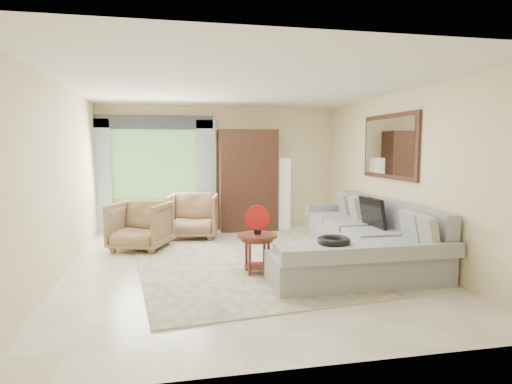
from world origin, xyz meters
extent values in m
plane|color=silver|center=(0.00, 0.00, 0.00)|extent=(6.00, 6.00, 0.00)
cube|color=beige|center=(0.00, 0.07, 0.01)|extent=(3.45, 4.33, 0.02)
cube|color=#96999D|center=(2.00, 0.50, 0.20)|extent=(0.90, 2.40, 0.40)
cube|color=#96999D|center=(1.30, -1.10, 0.20)|extent=(2.30, 0.80, 0.40)
cube|color=#96999D|center=(2.35, 0.10, 0.65)|extent=(0.20, 3.20, 0.50)
cube|color=#96999D|center=(2.00, 1.78, 0.51)|extent=(0.90, 0.16, 0.22)
cube|color=#96999D|center=(1.30, -1.55, 0.49)|extent=(2.30, 0.10, 0.18)
cube|color=black|center=(2.05, 0.05, 0.72)|extent=(0.14, 0.74, 0.48)
torus|color=black|center=(1.00, -0.99, 0.55)|extent=(0.43, 0.43, 0.09)
cylinder|color=#521C16|center=(0.11, -0.44, 0.53)|extent=(0.55, 0.55, 0.04)
cylinder|color=#521C16|center=(0.11, -0.44, 0.25)|extent=(0.37, 0.37, 0.50)
cylinder|color=#AD1112|center=(0.11, -0.44, 0.78)|extent=(0.33, 0.14, 0.34)
imported|color=#8E754D|center=(-1.56, 1.33, 0.41)|extent=(1.15, 1.16, 0.82)
imported|color=#987853|center=(-0.63, 2.11, 0.43)|extent=(1.06, 1.08, 0.85)
imported|color=#999999|center=(-1.88, 2.77, 0.27)|extent=(0.56, 0.51, 0.55)
cube|color=black|center=(0.55, 2.72, 1.05)|extent=(1.20, 0.55, 2.10)
cube|color=silver|center=(1.35, 2.78, 0.75)|extent=(0.24, 0.24, 1.50)
cube|color=#669E59|center=(-1.35, 2.97, 1.40)|extent=(1.80, 0.04, 1.40)
cube|color=#9EB7CC|center=(-2.40, 2.88, 1.15)|extent=(0.40, 0.08, 2.30)
cube|color=#9EB7CC|center=(-0.30, 2.88, 1.15)|extent=(0.40, 0.08, 2.30)
cube|color=#1E232D|center=(-1.35, 2.90, 2.25)|extent=(2.40, 0.12, 0.26)
cube|color=black|center=(2.47, 0.35, 1.75)|extent=(0.04, 1.70, 1.05)
cube|color=white|center=(2.45, 0.35, 1.75)|extent=(0.02, 1.54, 0.90)
camera|label=1|loc=(-1.05, -6.08, 1.74)|focal=30.00mm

